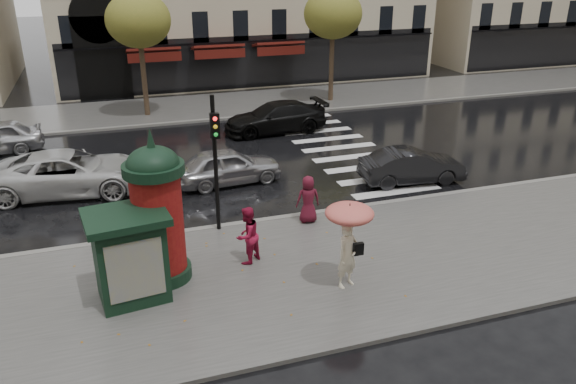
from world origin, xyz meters
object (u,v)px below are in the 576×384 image
object	(u,v)px
man_burgundy	(308,199)
traffic_light	(215,151)
car_black	(275,117)
car_darkgrey	(412,166)
newsstand	(130,255)
car_silver	(228,166)
woman_umbrella	(349,232)
woman_red	(247,235)
car_white	(69,173)
morris_column	(157,210)

from	to	relation	value
man_burgundy	traffic_light	bearing A→B (deg)	0.08
car_black	car_darkgrey	bearing A→B (deg)	18.20
newsstand	car_silver	size ratio (longest dim) A/B	0.57
woman_umbrella	traffic_light	world-z (taller)	traffic_light
woman_red	car_white	size ratio (longest dim) A/B	0.30
woman_red	car_darkgrey	size ratio (longest dim) A/B	0.42
man_burgundy	car_silver	xyz separation A→B (m)	(-1.70, 4.49, -0.21)
woman_umbrella	car_silver	world-z (taller)	woman_umbrella
woman_umbrella	woman_red	distance (m)	3.10
car_silver	car_darkgrey	size ratio (longest dim) A/B	1.02
traffic_light	car_black	size ratio (longest dim) A/B	0.85
traffic_light	car_white	distance (m)	7.17
man_burgundy	car_silver	bearing A→B (deg)	-63.10
woman_umbrella	car_white	distance (m)	11.90
woman_umbrella	morris_column	world-z (taller)	morris_column
morris_column	woman_umbrella	bearing A→B (deg)	-23.17
traffic_light	car_white	size ratio (longest dim) A/B	0.77
car_white	car_black	bearing A→B (deg)	-55.00
woman_umbrella	newsstand	distance (m)	5.60
woman_red	car_white	bearing A→B (deg)	-91.46
morris_column	traffic_light	world-z (taller)	traffic_light
car_silver	car_darkgrey	bearing A→B (deg)	-112.64
traffic_light	car_darkgrey	distance (m)	8.64
car_darkgrey	morris_column	bearing A→B (deg)	119.16
car_black	traffic_light	bearing A→B (deg)	-28.52
morris_column	car_white	world-z (taller)	morris_column
car_silver	car_white	bearing A→B (deg)	76.01
traffic_light	car_darkgrey	size ratio (longest dim) A/B	1.07
morris_column	car_black	distance (m)	14.54
morris_column	car_darkgrey	world-z (taller)	morris_column
newsstand	car_white	xyz separation A→B (m)	(-1.73, 8.21, -0.55)
newsstand	car_darkgrey	size ratio (longest dim) A/B	0.58
woman_umbrella	traffic_light	bearing A→B (deg)	120.59
car_white	car_black	world-z (taller)	car_white
morris_column	car_white	bearing A→B (deg)	108.96
woman_red	morris_column	bearing A→B (deg)	-33.59
morris_column	car_white	distance (m)	8.01
traffic_light	car_silver	xyz separation A→B (m)	(1.24, 4.18, -2.08)
morris_column	woman_red	bearing A→B (deg)	1.86
traffic_light	car_darkgrey	bearing A→B (deg)	13.71
woman_red	newsstand	size ratio (longest dim) A/B	0.71
car_darkgrey	man_burgundy	bearing A→B (deg)	119.91
newsstand	car_black	bearing A→B (deg)	59.29
woman_umbrella	car_silver	xyz separation A→B (m)	(-1.33, 8.51, -1.01)
car_darkgrey	car_silver	bearing A→B (deg)	78.42
traffic_light	car_white	world-z (taller)	traffic_light
woman_red	newsstand	bearing A→B (deg)	-21.18
car_silver	car_black	size ratio (longest dim) A/B	0.80
morris_column	newsstand	size ratio (longest dim) A/B	1.78
woman_umbrella	traffic_light	distance (m)	5.15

